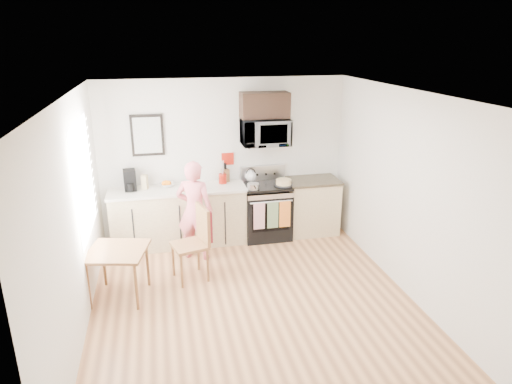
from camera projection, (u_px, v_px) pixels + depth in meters
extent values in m
plane|color=brown|center=(254.00, 303.00, 5.77)|extent=(4.60, 4.60, 0.00)
cube|color=silver|center=(224.00, 159.00, 7.47)|extent=(4.00, 0.04, 2.60)
cube|color=silver|center=(323.00, 320.00, 3.22)|extent=(4.00, 0.04, 2.60)
cube|color=silver|center=(74.00, 221.00, 4.94)|extent=(0.04, 4.60, 2.60)
cube|color=silver|center=(409.00, 195.00, 5.76)|extent=(0.04, 4.60, 2.60)
cube|color=white|center=(254.00, 95.00, 4.93)|extent=(4.00, 4.60, 0.04)
cube|color=silver|center=(83.00, 178.00, 5.60)|extent=(0.02, 1.40, 1.50)
cube|color=white|center=(84.00, 178.00, 5.60)|extent=(0.01, 1.30, 1.40)
cube|color=tan|center=(179.00, 217.00, 7.31)|extent=(2.10, 0.60, 0.90)
cube|color=white|center=(177.00, 190.00, 7.15)|extent=(2.14, 0.64, 0.04)
cube|color=tan|center=(311.00, 207.00, 7.76)|extent=(0.84, 0.60, 0.90)
cube|color=black|center=(312.00, 181.00, 7.61)|extent=(0.88, 0.64, 0.04)
cube|color=black|center=(266.00, 215.00, 7.60)|extent=(0.76, 0.65, 0.77)
cube|color=black|center=(271.00, 218.00, 7.28)|extent=(0.61, 0.02, 0.45)
cube|color=silver|center=(271.00, 199.00, 7.18)|extent=(0.74, 0.02, 0.14)
cylinder|color=silver|center=(272.00, 202.00, 7.15)|extent=(0.68, 0.02, 0.02)
cube|color=black|center=(266.00, 185.00, 7.43)|extent=(0.76, 0.65, 0.04)
cube|color=silver|center=(262.00, 172.00, 7.64)|extent=(0.76, 0.08, 0.24)
cube|color=silver|center=(259.00, 216.00, 7.17)|extent=(0.18, 0.02, 0.44)
cube|color=#5C7A51|center=(273.00, 215.00, 7.22)|extent=(0.18, 0.02, 0.44)
cube|color=#C66D1D|center=(285.00, 214.00, 7.26)|extent=(0.18, 0.02, 0.44)
imported|color=silver|center=(265.00, 132.00, 7.25)|extent=(0.76, 0.51, 0.42)
cube|color=black|center=(265.00, 105.00, 7.16)|extent=(0.76, 0.35, 0.40)
cube|color=black|center=(147.00, 135.00, 7.06)|extent=(0.50, 0.03, 0.65)
cube|color=#A9AFA5|center=(147.00, 135.00, 7.04)|extent=(0.42, 0.01, 0.56)
cube|color=#AF1C0F|center=(228.00, 159.00, 7.47)|extent=(0.20, 0.02, 0.20)
imported|color=#C73653|center=(195.00, 210.00, 6.74)|extent=(0.65, 0.55, 1.52)
cube|color=brown|center=(117.00, 251.00, 5.71)|extent=(0.71, 0.71, 0.04)
cylinder|color=brown|center=(88.00, 287.00, 5.54)|extent=(0.04, 0.04, 0.63)
cylinder|color=brown|center=(136.00, 287.00, 5.54)|extent=(0.04, 0.04, 0.63)
cylinder|color=brown|center=(104.00, 264.00, 6.10)|extent=(0.04, 0.04, 0.63)
cylinder|color=brown|center=(148.00, 264.00, 6.09)|extent=(0.04, 0.04, 0.63)
cube|color=brown|center=(189.00, 246.00, 6.20)|extent=(0.53, 0.53, 0.04)
cube|color=brown|center=(203.00, 224.00, 6.20)|extent=(0.15, 0.43, 0.52)
cube|color=#5C0F1A|center=(205.00, 223.00, 6.21)|extent=(0.16, 0.40, 0.44)
cylinder|color=brown|center=(182.00, 272.00, 6.05)|extent=(0.03, 0.03, 0.48)
cylinder|color=brown|center=(208.00, 266.00, 6.21)|extent=(0.03, 0.03, 0.48)
cylinder|color=brown|center=(173.00, 260.00, 6.36)|extent=(0.03, 0.03, 0.48)
cylinder|color=brown|center=(198.00, 255.00, 6.52)|extent=(0.03, 0.03, 0.48)
cube|color=brown|center=(225.00, 175.00, 7.48)|extent=(0.13, 0.15, 0.21)
cylinder|color=#AF1C0F|center=(223.00, 179.00, 7.38)|extent=(0.13, 0.13, 0.16)
imported|color=white|center=(167.00, 185.00, 7.24)|extent=(0.27, 0.27, 0.06)
cube|color=tan|center=(145.00, 182.00, 7.10)|extent=(0.11, 0.11, 0.22)
cube|color=black|center=(130.00, 180.00, 7.04)|extent=(0.20, 0.24, 0.32)
cylinder|color=black|center=(130.00, 187.00, 6.97)|extent=(0.12, 0.12, 0.12)
cube|color=tan|center=(193.00, 187.00, 7.02)|extent=(0.33, 0.18, 0.12)
cylinder|color=black|center=(284.00, 185.00, 7.34)|extent=(0.30, 0.30, 0.02)
cylinder|color=tan|center=(284.00, 182.00, 7.33)|extent=(0.25, 0.25, 0.08)
sphere|color=white|center=(251.00, 176.00, 7.52)|extent=(0.18, 0.18, 0.18)
cone|color=white|center=(251.00, 171.00, 7.49)|extent=(0.06, 0.06, 0.06)
torus|color=black|center=(251.00, 173.00, 7.50)|extent=(0.16, 0.02, 0.16)
cylinder|color=silver|center=(253.00, 186.00, 7.16)|extent=(0.19, 0.19, 0.09)
cylinder|color=black|center=(255.00, 187.00, 7.01)|extent=(0.03, 0.17, 0.02)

